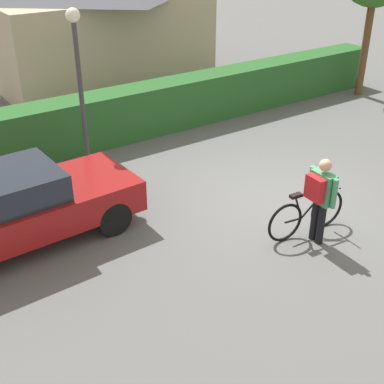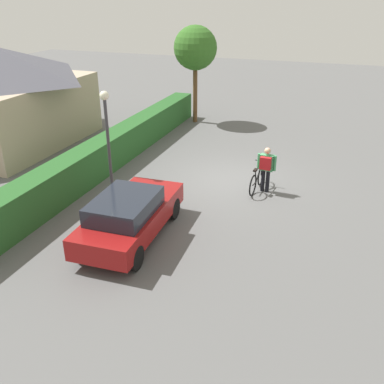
# 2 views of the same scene
# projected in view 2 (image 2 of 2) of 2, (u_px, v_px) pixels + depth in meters

# --- Properties ---
(ground_plane) EXTENTS (60.00, 60.00, 0.00)m
(ground_plane) POSITION_uv_depth(u_px,v_px,m) (231.00, 181.00, 15.33)
(ground_plane) COLOR #585858
(hedge_row) EXTENTS (15.46, 0.90, 1.25)m
(hedge_row) POSITION_uv_depth(u_px,v_px,m) (112.00, 149.00, 16.55)
(hedge_row) COLOR #265925
(hedge_row) RESTS_ON ground
(house_distant) EXTENTS (7.03, 5.76, 4.17)m
(house_distant) POSITION_uv_depth(u_px,v_px,m) (2.00, 96.00, 18.32)
(house_distant) COLOR tan
(house_distant) RESTS_ON ground
(parked_car_near) EXTENTS (4.08, 1.80, 1.37)m
(parked_car_near) POSITION_uv_depth(u_px,v_px,m) (130.00, 215.00, 11.49)
(parked_car_near) COLOR maroon
(parked_car_near) RESTS_ON ground
(bicycle) EXTENTS (1.68, 0.50, 0.91)m
(bicycle) POSITION_uv_depth(u_px,v_px,m) (257.00, 179.00, 14.48)
(bicycle) COLOR black
(bicycle) RESTS_ON ground
(person_rider) EXTENTS (0.37, 0.64, 1.57)m
(person_rider) POSITION_uv_depth(u_px,v_px,m) (266.00, 166.00, 14.12)
(person_rider) COLOR black
(person_rider) RESTS_ON ground
(street_lamp) EXTENTS (0.28, 0.28, 3.52)m
(street_lamp) POSITION_uv_depth(u_px,v_px,m) (107.00, 129.00, 13.12)
(street_lamp) COLOR #38383D
(street_lamp) RESTS_ON ground
(tree_kerbside) EXTENTS (2.13, 2.13, 4.77)m
(tree_kerbside) POSITION_uv_depth(u_px,v_px,m) (195.00, 48.00, 20.76)
(tree_kerbside) COLOR brown
(tree_kerbside) RESTS_ON ground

